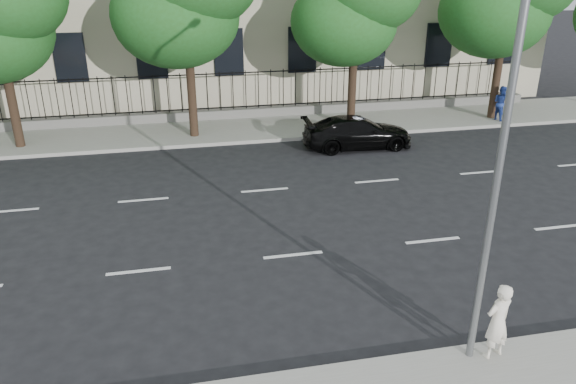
{
  "coord_description": "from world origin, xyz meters",
  "views": [
    {
      "loc": [
        -2.81,
        -10.24,
        7.45
      ],
      "look_at": [
        -0.03,
        3.0,
        1.62
      ],
      "focal_mm": 35.0,
      "sensor_mm": 36.0,
      "label": 1
    }
  ],
  "objects": [
    {
      "name": "far_sidewalk",
      "position": [
        0.0,
        14.0,
        0.07
      ],
      "size": [
        60.0,
        4.0,
        0.15
      ],
      "primitive_type": "cube",
      "color": "gray",
      "rests_on": "ground"
    },
    {
      "name": "street_light",
      "position": [
        2.5,
        -1.77,
        5.15
      ],
      "size": [
        0.25,
        3.32,
        8.05
      ],
      "color": "slate",
      "rests_on": "near_sidewalk"
    },
    {
      "name": "woman_near",
      "position": [
        2.93,
        -2.4,
        0.95
      ],
      "size": [
        0.67,
        0.53,
        1.61
      ],
      "primitive_type": "imported",
      "rotation": [
        0.0,
        0.0,
        3.42
      ],
      "color": "white",
      "rests_on": "near_sidewalk"
    },
    {
      "name": "lane_markings",
      "position": [
        0.0,
        4.75,
        0.01
      ],
      "size": [
        49.6,
        4.62,
        0.01
      ],
      "primitive_type": null,
      "color": "silver",
      "rests_on": "ground"
    },
    {
      "name": "ground",
      "position": [
        0.0,
        0.0,
        0.0
      ],
      "size": [
        120.0,
        120.0,
        0.0
      ],
      "primitive_type": "plane",
      "color": "black",
      "rests_on": "ground"
    },
    {
      "name": "iron_fence",
      "position": [
        0.0,
        15.7,
        0.65
      ],
      "size": [
        30.0,
        0.5,
        2.2
      ],
      "color": "slate",
      "rests_on": "far_sidewalk"
    },
    {
      "name": "pedestrian_far",
      "position": [
        12.12,
        12.71,
        0.95
      ],
      "size": [
        0.76,
        0.89,
        1.6
      ],
      "primitive_type": "imported",
      "rotation": [
        0.0,
        0.0,
        1.79
      ],
      "color": "navy",
      "rests_on": "far_sidewalk"
    },
    {
      "name": "black_sedan",
      "position": [
        4.47,
        10.66,
        0.65
      ],
      "size": [
        4.51,
        1.92,
        1.3
      ],
      "primitive_type": "imported",
      "rotation": [
        0.0,
        0.0,
        1.55
      ],
      "color": "black",
      "rests_on": "ground"
    }
  ]
}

